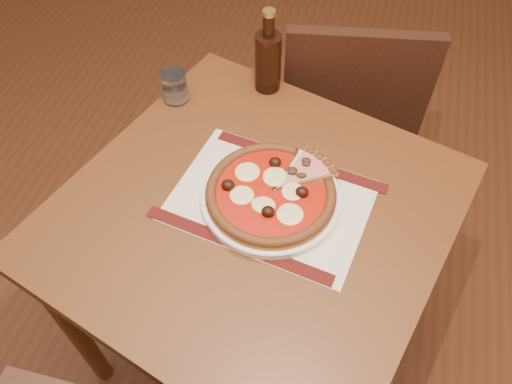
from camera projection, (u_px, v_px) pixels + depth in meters
table at (254, 233)px, 1.17m from camera, size 0.99×0.99×0.75m
chair_far at (346, 114)px, 1.63m from camera, size 0.48×0.48×0.88m
placemat at (271, 200)px, 1.10m from camera, size 0.46×0.36×0.00m
plate at (271, 198)px, 1.09m from camera, size 0.31×0.31×0.02m
pizza at (271, 192)px, 1.08m from camera, size 0.28×0.28×0.04m
ham_slice at (310, 172)px, 1.12m from camera, size 0.13×0.14×0.02m
water_glass at (175, 87)px, 1.28m from camera, size 0.07×0.07×0.08m
bottle at (268, 59)px, 1.27m from camera, size 0.07×0.07×0.23m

